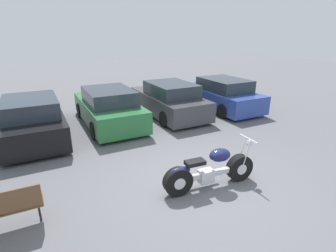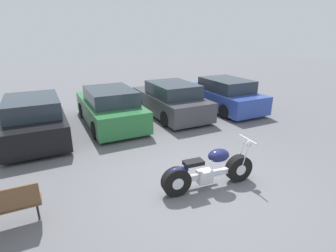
# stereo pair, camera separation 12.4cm
# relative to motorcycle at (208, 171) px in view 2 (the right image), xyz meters

# --- Properties ---
(ground_plane) EXTENTS (60.00, 60.00, 0.00)m
(ground_plane) POSITION_rel_motorcycle_xyz_m (-0.01, 0.26, -0.43)
(ground_plane) COLOR slate
(motorcycle) EXTENTS (2.29, 0.65, 1.07)m
(motorcycle) POSITION_rel_motorcycle_xyz_m (0.00, 0.00, 0.00)
(motorcycle) COLOR black
(motorcycle) RESTS_ON ground_plane
(parked_car_black) EXTENTS (1.91, 4.32, 1.42)m
(parked_car_black) POSITION_rel_motorcycle_xyz_m (-3.46, 5.19, 0.22)
(parked_car_black) COLOR black
(parked_car_black) RESTS_ON ground_plane
(parked_car_green) EXTENTS (1.91, 4.32, 1.42)m
(parked_car_green) POSITION_rel_motorcycle_xyz_m (-0.83, 5.44, 0.22)
(parked_car_green) COLOR #286B38
(parked_car_green) RESTS_ON ground_plane
(parked_car_dark_grey) EXTENTS (1.91, 4.32, 1.42)m
(parked_car_dark_grey) POSITION_rel_motorcycle_xyz_m (1.80, 5.45, 0.22)
(parked_car_dark_grey) COLOR #3D3D42
(parked_car_dark_grey) RESTS_ON ground_plane
(parked_car_blue) EXTENTS (1.91, 4.32, 1.42)m
(parked_car_blue) POSITION_rel_motorcycle_xyz_m (4.43, 5.26, 0.22)
(parked_car_blue) COLOR #2D479E
(parked_car_blue) RESTS_ON ground_plane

